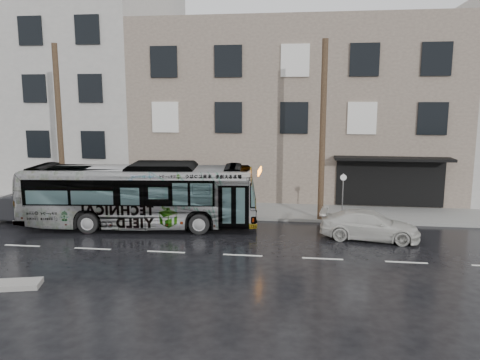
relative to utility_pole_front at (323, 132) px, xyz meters
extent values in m
plane|color=black|center=(-6.50, -3.30, -4.65)|extent=(120.00, 120.00, 0.00)
cube|color=gray|center=(-6.50, 1.60, -4.58)|extent=(90.00, 3.60, 0.15)
cube|color=gray|center=(-1.50, 9.40, 0.85)|extent=(20.00, 12.00, 11.00)
cube|color=#B7B3AD|center=(-24.50, 10.90, 3.35)|extent=(26.00, 15.00, 16.00)
cylinder|color=brown|center=(0.00, 0.00, 0.00)|extent=(0.30, 0.30, 9.00)
cylinder|color=brown|center=(-14.00, 0.00, 0.00)|extent=(0.30, 0.30, 9.00)
cylinder|color=slate|center=(1.10, 0.00, -3.30)|extent=(0.06, 0.06, 2.40)
imported|color=#B2B2B2|center=(-8.83, -2.22, -3.05)|extent=(11.70, 3.87, 3.20)
imported|color=beige|center=(2.09, -2.78, -4.01)|extent=(4.58, 2.36, 1.27)
imported|color=black|center=(-15.18, -2.01, -3.96)|extent=(4.27, 1.65, 1.39)
cube|color=#9D9C95|center=(-10.55, -10.07, -4.56)|extent=(1.95, 1.24, 0.18)
camera|label=1|loc=(-1.02, -23.80, 1.56)|focal=35.00mm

